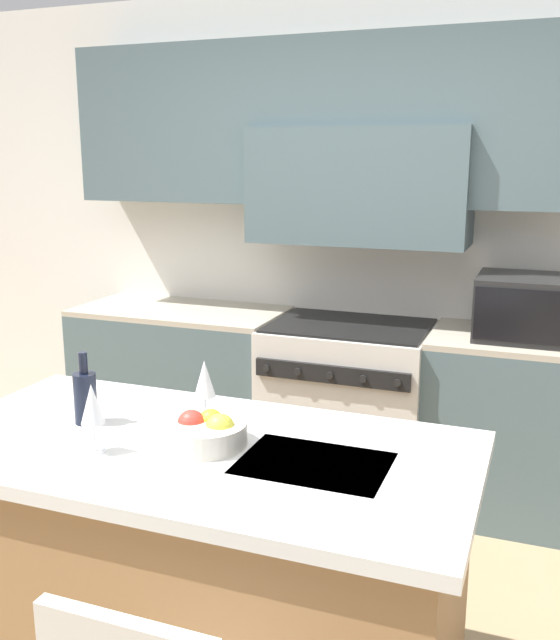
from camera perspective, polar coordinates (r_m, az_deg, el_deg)
back_cabinetry at (r=3.97m, az=6.89°, el=9.75°), size 10.00×0.46×2.70m
back_counter at (r=3.96m, az=5.55°, el=-6.84°), size 3.27×0.62×0.93m
range_stove at (r=3.94m, az=5.47°, el=-6.96°), size 0.86×0.70×0.93m
microwave at (r=3.66m, az=19.35°, el=0.95°), size 0.50×0.44×0.31m
kitchen_island at (r=2.51m, az=-6.53°, el=-19.48°), size 1.76×0.89×0.92m
wine_bottle at (r=2.51m, az=-15.32°, el=-5.90°), size 0.08×0.08×0.25m
wine_glass_near at (r=2.24m, az=-14.79°, el=-6.66°), size 0.07×0.07×0.22m
wine_glass_far at (r=2.42m, az=-6.05°, el=-4.82°), size 0.07×0.07×0.22m
fruit_bowl at (r=2.27m, az=-5.92°, el=-8.84°), size 0.26×0.26×0.11m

